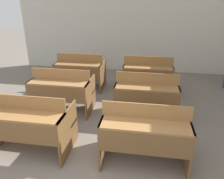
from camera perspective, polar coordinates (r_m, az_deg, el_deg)
name	(u,v)px	position (r m, az deg, el deg)	size (l,w,h in m)	color
wall_back	(122,23)	(7.33, 2.60, 16.89)	(6.86, 0.06, 3.09)	beige
bench_front_left	(30,123)	(3.63, -20.71, -8.26)	(1.23, 0.79, 0.96)	brown
bench_front_right	(145,133)	(3.22, 8.56, -11.16)	(1.23, 0.79, 0.96)	brown
bench_second_left	(62,90)	(4.71, -12.92, -0.18)	(1.23, 0.79, 0.96)	brown
bench_second_right	(146,95)	(4.41, 8.93, -1.44)	(1.23, 0.79, 0.96)	brown
bench_third_left	(80,71)	(5.91, -8.25, 4.82)	(1.23, 0.79, 0.96)	brown
bench_third_right	(148,74)	(5.66, 9.29, 3.94)	(1.23, 0.79, 0.96)	brown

